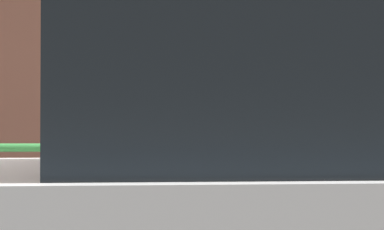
{
  "coord_description": "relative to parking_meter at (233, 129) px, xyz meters",
  "views": [
    {
      "loc": [
        -0.27,
        -3.66,
        1.23
      ],
      "look_at": [
        0.14,
        0.39,
        1.31
      ],
      "focal_mm": 75.49,
      "sensor_mm": 36.0,
      "label": 1
    }
  ],
  "objects": [
    {
      "name": "background_railing",
      "position": [
        -0.36,
        1.78,
        -0.37
      ],
      "size": [
        24.06,
        0.06,
        0.99
      ],
      "color": "#2D7A38",
      "rests_on": "sidewalk_curb"
    },
    {
      "name": "parking_meter",
      "position": [
        0.0,
        0.0,
        0.0
      ],
      "size": [
        0.17,
        0.18,
        1.52
      ],
      "rotation": [
        0.0,
        0.0,
        3.2
      ],
      "color": "slate",
      "rests_on": "sidewalk_curb"
    },
    {
      "name": "backdrop_wall",
      "position": [
        -0.36,
        4.68,
        0.34
      ],
      "size": [
        32.0,
        0.5,
        3.16
      ],
      "primitive_type": "cube",
      "color": "brown",
      "rests_on": "ground"
    },
    {
      "name": "pedestrian_at_meter",
      "position": [
        -0.51,
        0.15,
        -0.11
      ],
      "size": [
        0.76,
        0.55,
        1.71
      ],
      "rotation": [
        0.0,
        0.0,
        -0.39
      ],
      "color": "slate",
      "rests_on": "sidewalk_curb"
    }
  ]
}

